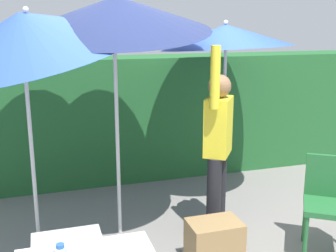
{
  "coord_description": "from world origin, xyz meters",
  "views": [
    {
      "loc": [
        -1.17,
        -3.46,
        2.07
      ],
      "look_at": [
        0.0,
        0.3,
        1.1
      ],
      "focal_mm": 44.95,
      "sensor_mm": 36.0,
      "label": 1
    }
  ],
  "objects_px": {
    "person_vendor": "(218,143)",
    "crate_cardboard": "(214,243)",
    "umbrella_orange": "(25,32)",
    "umbrella_yellow": "(117,14)",
    "chair_plastic": "(329,199)",
    "umbrella_rainbow": "(226,36)"
  },
  "relations": [
    {
      "from": "umbrella_orange",
      "to": "crate_cardboard",
      "type": "bearing_deg",
      "value": -28.36
    },
    {
      "from": "umbrella_orange",
      "to": "person_vendor",
      "type": "distance_m",
      "value": 2.02
    },
    {
      "from": "crate_cardboard",
      "to": "umbrella_rainbow",
      "type": "bearing_deg",
      "value": 63.43
    },
    {
      "from": "umbrella_rainbow",
      "to": "chair_plastic",
      "type": "bearing_deg",
      "value": -73.95
    },
    {
      "from": "crate_cardboard",
      "to": "chair_plastic",
      "type": "bearing_deg",
      "value": -5.37
    },
    {
      "from": "umbrella_rainbow",
      "to": "person_vendor",
      "type": "xyz_separation_m",
      "value": [
        -0.41,
        -0.78,
        -0.99
      ]
    },
    {
      "from": "umbrella_yellow",
      "to": "umbrella_orange",
      "type": "bearing_deg",
      "value": -178.8
    },
    {
      "from": "person_vendor",
      "to": "umbrella_yellow",
      "type": "bearing_deg",
      "value": 165.19
    },
    {
      "from": "umbrella_rainbow",
      "to": "crate_cardboard",
      "type": "relative_size",
      "value": 4.62
    },
    {
      "from": "umbrella_rainbow",
      "to": "crate_cardboard",
      "type": "xyz_separation_m",
      "value": [
        -0.67,
        -1.34,
        -1.72
      ]
    },
    {
      "from": "umbrella_rainbow",
      "to": "crate_cardboard",
      "type": "bearing_deg",
      "value": -116.57
    },
    {
      "from": "umbrella_orange",
      "to": "umbrella_rainbow",
      "type": "bearing_deg",
      "value": 14.62
    },
    {
      "from": "crate_cardboard",
      "to": "person_vendor",
      "type": "bearing_deg",
      "value": 65.05
    },
    {
      "from": "umbrella_orange",
      "to": "umbrella_yellow",
      "type": "bearing_deg",
      "value": 1.2
    },
    {
      "from": "umbrella_orange",
      "to": "crate_cardboard",
      "type": "distance_m",
      "value": 2.43
    },
    {
      "from": "umbrella_rainbow",
      "to": "umbrella_yellow",
      "type": "bearing_deg",
      "value": -157.98
    },
    {
      "from": "chair_plastic",
      "to": "crate_cardboard",
      "type": "xyz_separation_m",
      "value": [
        -1.08,
        0.1,
        -0.31
      ]
    },
    {
      "from": "umbrella_orange",
      "to": "chair_plastic",
      "type": "height_order",
      "value": "umbrella_orange"
    },
    {
      "from": "person_vendor",
      "to": "crate_cardboard",
      "type": "distance_m",
      "value": 0.96
    },
    {
      "from": "umbrella_orange",
      "to": "umbrella_yellow",
      "type": "relative_size",
      "value": 1.0
    },
    {
      "from": "umbrella_yellow",
      "to": "umbrella_rainbow",
      "type": "bearing_deg",
      "value": 22.02
    },
    {
      "from": "person_vendor",
      "to": "crate_cardboard",
      "type": "xyz_separation_m",
      "value": [
        -0.26,
        -0.56,
        -0.74
      ]
    }
  ]
}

